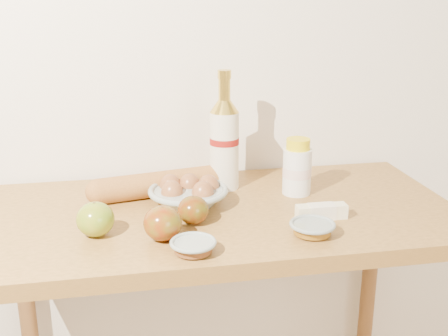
% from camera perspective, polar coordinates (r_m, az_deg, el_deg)
% --- Properties ---
extents(back_wall, '(3.50, 0.02, 2.60)m').
position_cam_1_polar(back_wall, '(1.66, -2.38, 13.07)').
color(back_wall, '#EFE3D0').
rests_on(back_wall, ground).
extents(table, '(1.20, 0.60, 0.90)m').
position_cam_1_polar(table, '(1.48, -0.22, -8.62)').
color(table, '#AE7C38').
rests_on(table, ground).
extents(bourbon_bottle, '(0.10, 0.10, 0.33)m').
position_cam_1_polar(bourbon_bottle, '(1.54, 0.04, 2.71)').
color(bourbon_bottle, beige).
rests_on(bourbon_bottle, table).
extents(cream_bottle, '(0.09, 0.09, 0.15)m').
position_cam_1_polar(cream_bottle, '(1.53, 7.44, -0.04)').
color(cream_bottle, white).
rests_on(cream_bottle, table).
extents(egg_bowl, '(0.25, 0.25, 0.07)m').
position_cam_1_polar(egg_bowl, '(1.46, -3.64, -2.62)').
color(egg_bowl, '#929F99').
rests_on(egg_bowl, table).
extents(baguette, '(0.41, 0.15, 0.07)m').
position_cam_1_polar(baguette, '(1.52, -6.33, -1.58)').
color(baguette, '#B87838').
rests_on(baguette, table).
extents(apple_yellowgreen, '(0.10, 0.10, 0.08)m').
position_cam_1_polar(apple_yellowgreen, '(1.31, -12.93, -5.09)').
color(apple_yellowgreen, olive).
rests_on(apple_yellowgreen, table).
extents(apple_redgreen_front, '(0.11, 0.11, 0.08)m').
position_cam_1_polar(apple_redgreen_front, '(1.26, -6.26, -5.60)').
color(apple_redgreen_front, '#940809').
rests_on(apple_redgreen_front, table).
extents(apple_redgreen_right, '(0.09, 0.09, 0.07)m').
position_cam_1_polar(apple_redgreen_right, '(1.34, -3.15, -4.29)').
color(apple_redgreen_right, maroon).
rests_on(apple_redgreen_right, table).
extents(sugar_bowl, '(0.12, 0.12, 0.03)m').
position_cam_1_polar(sugar_bowl, '(1.20, -3.15, -7.94)').
color(sugar_bowl, '#909D97').
rests_on(sugar_bowl, table).
extents(syrup_bowl, '(0.12, 0.12, 0.03)m').
position_cam_1_polar(syrup_bowl, '(1.30, 8.96, -6.05)').
color(syrup_bowl, gray).
rests_on(syrup_bowl, table).
extents(butter_stick, '(0.13, 0.04, 0.04)m').
position_cam_1_polar(butter_stick, '(1.39, 9.87, -4.40)').
color(butter_stick, beige).
rests_on(butter_stick, table).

